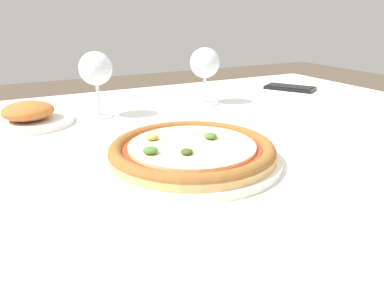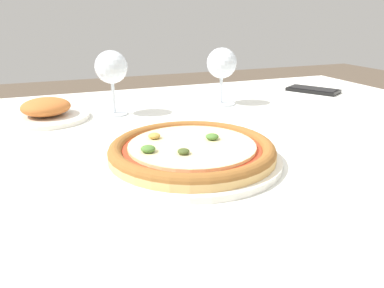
# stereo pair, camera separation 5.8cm
# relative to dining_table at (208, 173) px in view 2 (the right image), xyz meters

# --- Properties ---
(dining_table) EXTENTS (1.36, 1.01, 0.70)m
(dining_table) POSITION_rel_dining_table_xyz_m (0.00, 0.00, 0.00)
(dining_table) COLOR #997047
(dining_table) RESTS_ON ground_plane
(pizza_plate) EXTENTS (0.28, 0.28, 0.04)m
(pizza_plate) POSITION_rel_dining_table_xyz_m (-0.08, -0.11, 0.09)
(pizza_plate) COLOR white
(pizza_plate) RESTS_ON dining_table
(wine_glass_far_left) EXTENTS (0.08, 0.08, 0.14)m
(wine_glass_far_left) POSITION_rel_dining_table_xyz_m (0.13, 0.23, 0.18)
(wine_glass_far_left) COLOR silver
(wine_glass_far_left) RESTS_ON dining_table
(wine_glass_far_right) EXTENTS (0.07, 0.07, 0.14)m
(wine_glass_far_right) POSITION_rel_dining_table_xyz_m (-0.14, 0.23, 0.18)
(wine_glass_far_right) COLOR silver
(wine_glass_far_right) RESTS_ON dining_table
(cell_phone) EXTENTS (0.13, 0.16, 0.01)m
(cell_phone) POSITION_rel_dining_table_xyz_m (0.45, 0.27, 0.08)
(cell_phone) COLOR black
(cell_phone) RESTS_ON dining_table
(side_plate) EXTENTS (0.18, 0.18, 0.05)m
(side_plate) POSITION_rel_dining_table_xyz_m (-0.29, 0.23, 0.10)
(side_plate) COLOR white
(side_plate) RESTS_ON dining_table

